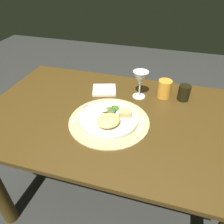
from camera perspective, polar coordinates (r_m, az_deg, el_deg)
name	(u,v)px	position (r m, az deg, el deg)	size (l,w,h in m)	color
ground_plane	(111,194)	(1.60, -0.33, -21.38)	(6.00, 6.00, 0.00)	#2B2C28
dining_table	(110,138)	(1.17, -0.42, -6.98)	(1.29, 0.82, 0.72)	#453012
placemat	(109,121)	(1.01, -0.78, -2.41)	(0.38, 0.38, 0.01)	tan
dinner_plate	(109,119)	(1.00, -0.79, -1.84)	(0.28, 0.28, 0.02)	silver
pasta_serving	(108,121)	(0.94, -0.97, -2.32)	(0.11, 0.10, 0.04)	#DFCA68
salad_greens	(111,110)	(1.02, -0.21, 0.57)	(0.08, 0.09, 0.02)	#327F12
bread_piece	(125,113)	(1.00, 3.49, -0.31)	(0.06, 0.04, 0.03)	tan
fork	(80,114)	(1.05, -8.76, -0.60)	(0.03, 0.16, 0.00)	silver
spoon	(142,123)	(1.00, 8.11, -2.83)	(0.03, 0.13, 0.01)	silver
napkin	(104,90)	(1.24, -2.11, 5.98)	(0.13, 0.12, 0.02)	white
wine_glass	(140,80)	(1.14, 7.66, 8.69)	(0.08, 0.08, 0.15)	silver
amber_tumbler	(164,89)	(1.20, 13.97, 6.10)	(0.07, 0.07, 0.10)	orange
dark_tumbler	(184,93)	(1.20, 18.88, 4.94)	(0.06, 0.06, 0.09)	black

